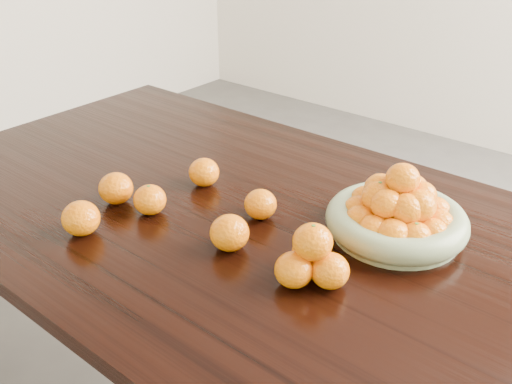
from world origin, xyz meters
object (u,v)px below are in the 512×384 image
Objects in this scene: fruit_bowl at (397,214)px; orange_pyramid at (312,258)px; loose_orange_0 at (150,200)px; dining_table at (276,259)px.

fruit_bowl is 0.25m from orange_pyramid.
fruit_bowl reaches higher than orange_pyramid.
fruit_bowl is 2.15× the size of orange_pyramid.
orange_pyramid is at bearing -101.30° from fruit_bowl.
orange_pyramid is 1.87× the size of loose_orange_0.
fruit_bowl reaches higher than loose_orange_0.
fruit_bowl is 4.03× the size of loose_orange_0.
dining_table is 0.25m from orange_pyramid.
loose_orange_0 is at bearing -151.82° from dining_table.
orange_pyramid reaches higher than loose_orange_0.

